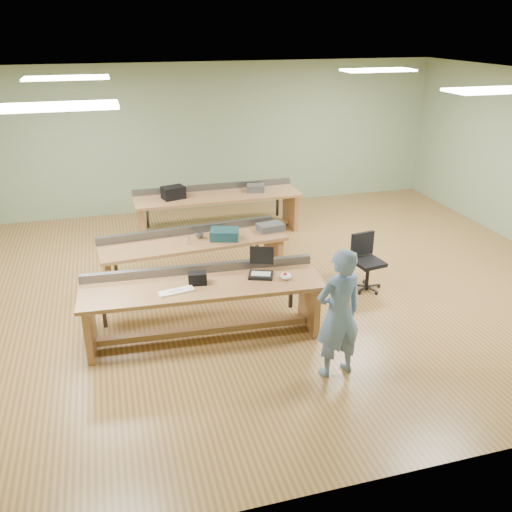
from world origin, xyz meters
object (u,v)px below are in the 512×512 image
object	(u,v)px
person	(339,314)
parts_bin_grey	(271,227)
workbench_back	(218,204)
task_chair	(366,269)
workbench_front	(203,297)
camera_bag	(197,278)
mug	(199,235)
drinks_can	(188,240)
parts_bin_teal	(224,234)
laptop_base	(261,275)
workbench_mid	(193,252)

from	to	relation	value
person	parts_bin_grey	world-z (taller)	person
workbench_back	task_chair	distance (m)	3.38
workbench_front	camera_bag	xyz separation A→B (m)	(-0.06, -0.00, 0.27)
mug	drinks_can	size ratio (longest dim) A/B	1.00
parts_bin_teal	parts_bin_grey	bearing A→B (deg)	11.23
task_chair	workbench_back	bearing A→B (deg)	110.29
workbench_back	person	bearing A→B (deg)	-86.28
workbench_back	person	distance (m)	4.83
workbench_front	workbench_back	xyz separation A→B (m)	(0.96, 3.62, 0.00)
camera_bag	drinks_can	bearing A→B (deg)	93.23
workbench_front	mug	bearing A→B (deg)	84.31
laptop_base	camera_bag	xyz separation A→B (m)	(-0.81, 0.00, 0.06)
parts_bin_grey	workbench_mid	bearing A→B (deg)	-176.64
parts_bin_teal	parts_bin_grey	size ratio (longest dim) A/B	1.05
laptop_base	parts_bin_teal	size ratio (longest dim) A/B	0.74
workbench_mid	person	size ratio (longest dim) A/B	1.81
mug	workbench_front	bearing A→B (deg)	-99.08
workbench_back	camera_bag	xyz separation A→B (m)	(-1.02, -3.62, 0.27)
laptop_base	drinks_can	xyz separation A→B (m)	(-0.72, 1.33, 0.04)
workbench_mid	drinks_can	bearing A→B (deg)	-129.94
workbench_mid	laptop_base	distance (m)	1.61
workbench_mid	mug	size ratio (longest dim) A/B	24.22
task_chair	laptop_base	bearing A→B (deg)	-168.54
workbench_back	task_chair	size ratio (longest dim) A/B	3.63
laptop_base	workbench_front	bearing A→B (deg)	-159.50
workbench_back	parts_bin_teal	xyz separation A→B (m)	(-0.36, -2.23, 0.26)
camera_bag	task_chair	distance (m)	2.79
task_chair	mug	bearing A→B (deg)	151.33
workbench_front	laptop_base	bearing A→B (deg)	2.94
workbench_front	laptop_base	world-z (taller)	workbench_front
drinks_can	parts_bin_teal	bearing A→B (deg)	6.00
laptop_base	mug	world-z (taller)	mug
laptop_base	parts_bin_grey	world-z (taller)	parts_bin_grey
parts_bin_teal	mug	world-z (taller)	parts_bin_teal
laptop_base	parts_bin_grey	size ratio (longest dim) A/B	0.77
parts_bin_teal	drinks_can	xyz separation A→B (m)	(-0.56, -0.06, -0.01)
workbench_mid	workbench_front	bearing A→B (deg)	-99.89
workbench_mid	workbench_back	bearing A→B (deg)	64.16
parts_bin_teal	parts_bin_grey	xyz separation A→B (m)	(0.76, 0.15, -0.02)
camera_bag	parts_bin_teal	distance (m)	1.54
workbench_mid	laptop_base	size ratio (longest dim) A/B	9.18
workbench_back	camera_bag	bearing A→B (deg)	-106.00
parts_bin_grey	camera_bag	bearing A→B (deg)	-132.58
task_chair	parts_bin_grey	xyz separation A→B (m)	(-1.24, 0.87, 0.49)
workbench_back	mug	world-z (taller)	workbench_back
camera_bag	parts_bin_grey	bearing A→B (deg)	54.57
workbench_front	workbench_back	size ratio (longest dim) A/B	0.97
parts_bin_grey	parts_bin_teal	bearing A→B (deg)	-168.77
person	parts_bin_grey	size ratio (longest dim) A/B	3.91
drinks_can	workbench_front	bearing A→B (deg)	-91.48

